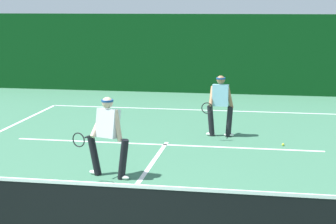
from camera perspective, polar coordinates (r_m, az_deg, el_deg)
The scene contains 8 objects.
court_line_baseline_far at distance 18.53m, azimuth 2.25°, elevation 0.25°, with size 9.54×0.10×0.01m, color white.
court_line_service at distance 13.89m, azimuth -0.31°, elevation -3.39°, with size 7.78×0.10×0.01m, color white.
court_line_centre at distance 11.12m, azimuth -2.94°, elevation -7.08°, with size 0.10×6.40×0.01m, color white.
tennis_net at distance 8.03m, azimuth -8.00°, elevation -10.49°, with size 10.46×0.09×1.09m.
player_near at distance 11.17m, azimuth -6.25°, elevation -2.21°, with size 1.08×0.85×1.66m.
player_far at distance 14.67m, azimuth 5.39°, elevation 0.92°, with size 0.82×0.87×1.64m.
tennis_ball at distance 14.07m, azimuth 11.77°, elevation -3.31°, with size 0.07×0.07×0.07m, color #D1E033.
back_fence_windscreen at distance 21.90m, azimuth 3.52°, elevation 5.99°, with size 20.42×0.12×3.11m, color #0A3D14.
Camera 1 is at (2.32, -7.11, 3.44)m, focal length 59.15 mm.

